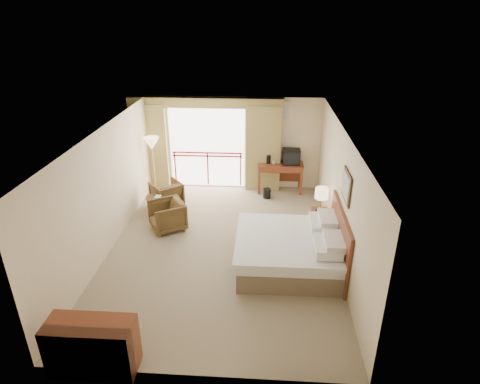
# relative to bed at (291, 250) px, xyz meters

# --- Properties ---
(floor) EXTENTS (7.00, 7.00, 0.00)m
(floor) POSITION_rel_bed_xyz_m (-1.50, 0.60, -0.38)
(floor) COLOR #85775B
(floor) RESTS_ON ground
(ceiling) EXTENTS (7.00, 7.00, 0.00)m
(ceiling) POSITION_rel_bed_xyz_m (-1.50, 0.60, 2.32)
(ceiling) COLOR white
(ceiling) RESTS_ON wall_back
(wall_back) EXTENTS (5.00, 0.00, 5.00)m
(wall_back) POSITION_rel_bed_xyz_m (-1.50, 4.10, 0.97)
(wall_back) COLOR beige
(wall_back) RESTS_ON ground
(wall_front) EXTENTS (5.00, 0.00, 5.00)m
(wall_front) POSITION_rel_bed_xyz_m (-1.50, -2.90, 0.97)
(wall_front) COLOR beige
(wall_front) RESTS_ON ground
(wall_left) EXTENTS (0.00, 7.00, 7.00)m
(wall_left) POSITION_rel_bed_xyz_m (-4.00, 0.60, 0.97)
(wall_left) COLOR beige
(wall_left) RESTS_ON ground
(wall_right) EXTENTS (0.00, 7.00, 7.00)m
(wall_right) POSITION_rel_bed_xyz_m (1.00, 0.60, 0.97)
(wall_right) COLOR beige
(wall_right) RESTS_ON ground
(balcony_door) EXTENTS (2.40, 0.00, 2.40)m
(balcony_door) POSITION_rel_bed_xyz_m (-2.30, 4.08, 0.82)
(balcony_door) COLOR white
(balcony_door) RESTS_ON wall_back
(balcony_railing) EXTENTS (2.09, 0.03, 1.02)m
(balcony_railing) POSITION_rel_bed_xyz_m (-2.30, 4.06, 0.44)
(balcony_railing) COLOR #A50E10
(balcony_railing) RESTS_ON wall_back
(curtain_left) EXTENTS (1.00, 0.26, 2.50)m
(curtain_left) POSITION_rel_bed_xyz_m (-3.95, 3.95, 0.87)
(curtain_left) COLOR olive
(curtain_left) RESTS_ON wall_back
(curtain_right) EXTENTS (1.00, 0.26, 2.50)m
(curtain_right) POSITION_rel_bed_xyz_m (-0.65, 3.95, 0.87)
(curtain_right) COLOR olive
(curtain_right) RESTS_ON wall_back
(valance) EXTENTS (4.40, 0.22, 0.28)m
(valance) POSITION_rel_bed_xyz_m (-2.30, 3.98, 2.17)
(valance) COLOR olive
(valance) RESTS_ON wall_back
(hvac_vent) EXTENTS (0.50, 0.04, 0.50)m
(hvac_vent) POSITION_rel_bed_xyz_m (-0.20, 4.07, 1.97)
(hvac_vent) COLOR silver
(hvac_vent) RESTS_ON wall_back
(bed) EXTENTS (2.13, 2.06, 0.97)m
(bed) POSITION_rel_bed_xyz_m (0.00, 0.00, 0.00)
(bed) COLOR brown
(bed) RESTS_ON floor
(headboard) EXTENTS (0.06, 2.10, 1.30)m
(headboard) POSITION_rel_bed_xyz_m (0.96, 0.00, 0.27)
(headboard) COLOR #5F2514
(headboard) RESTS_ON wall_right
(framed_art) EXTENTS (0.04, 0.72, 0.60)m
(framed_art) POSITION_rel_bed_xyz_m (0.97, 0.00, 1.47)
(framed_art) COLOR black
(framed_art) RESTS_ON wall_right
(nightstand) EXTENTS (0.39, 0.46, 0.54)m
(nightstand) POSITION_rel_bed_xyz_m (0.77, 1.52, -0.11)
(nightstand) COLOR #5F2514
(nightstand) RESTS_ON floor
(table_lamp) EXTENTS (0.31, 0.31, 0.55)m
(table_lamp) POSITION_rel_bed_xyz_m (0.77, 1.57, 0.59)
(table_lamp) COLOR tan
(table_lamp) RESTS_ON nightstand
(phone) EXTENTS (0.20, 0.16, 0.08)m
(phone) POSITION_rel_bed_xyz_m (0.72, 1.37, 0.20)
(phone) COLOR black
(phone) RESTS_ON nightstand
(desk) EXTENTS (1.31, 0.63, 0.86)m
(desk) POSITION_rel_bed_xyz_m (-0.14, 3.88, 0.29)
(desk) COLOR #5F2514
(desk) RESTS_ON floor
(tv) EXTENTS (0.49, 0.39, 0.44)m
(tv) POSITION_rel_bed_xyz_m (0.16, 3.82, 0.69)
(tv) COLOR black
(tv) RESTS_ON desk
(coffee_maker) EXTENTS (0.15, 0.15, 0.26)m
(coffee_maker) POSITION_rel_bed_xyz_m (-0.49, 3.83, 0.60)
(coffee_maker) COLOR black
(coffee_maker) RESTS_ON desk
(cup) EXTENTS (0.08, 0.08, 0.09)m
(cup) POSITION_rel_bed_xyz_m (-0.34, 3.78, 0.52)
(cup) COLOR white
(cup) RESTS_ON desk
(wastebasket) EXTENTS (0.26, 0.26, 0.28)m
(wastebasket) POSITION_rel_bed_xyz_m (-0.51, 3.29, -0.24)
(wastebasket) COLOR black
(wastebasket) RESTS_ON floor
(armchair_far) EXTENTS (1.04, 1.04, 0.68)m
(armchair_far) POSITION_rel_bed_xyz_m (-3.24, 2.65, -0.38)
(armchair_far) COLOR #48341A
(armchair_far) RESTS_ON floor
(armchair_near) EXTENTS (1.07, 1.06, 0.72)m
(armchair_near) POSITION_rel_bed_xyz_m (-2.92, 1.37, -0.38)
(armchair_near) COLOR #48341A
(armchair_near) RESTS_ON floor
(side_table) EXTENTS (0.48, 0.48, 0.52)m
(side_table) POSITION_rel_bed_xyz_m (-3.39, 2.06, -0.02)
(side_table) COLOR black
(side_table) RESTS_ON floor
(book) EXTENTS (0.16, 0.21, 0.02)m
(book) POSITION_rel_bed_xyz_m (-3.39, 2.06, 0.15)
(book) COLOR white
(book) RESTS_ON side_table
(floor_lamp) EXTENTS (0.43, 0.43, 1.70)m
(floor_lamp) POSITION_rel_bed_xyz_m (-3.74, 3.36, 1.09)
(floor_lamp) COLOR tan
(floor_lamp) RESTS_ON floor
(dresser) EXTENTS (1.28, 0.54, 0.85)m
(dresser) POSITION_rel_bed_xyz_m (-3.05, -2.85, 0.05)
(dresser) COLOR #5F2514
(dresser) RESTS_ON floor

